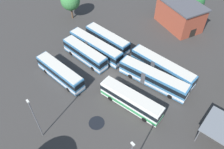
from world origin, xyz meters
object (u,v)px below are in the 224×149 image
object	(u,v)px
bus_row0_slot3	(95,47)
bus_row1_slot3	(153,78)
tree_northeast	(196,1)
bus_row0_slot4	(107,39)
bus_row1_slot1	(131,100)
lamp_post_far_corner	(35,118)
depot_building	(180,14)
bus_row0_slot0	(60,73)
tree_west_edge	(70,1)
bus_row0_slot2	(85,54)
bus_row1_slot4	(162,67)

from	to	relation	value
bus_row0_slot3	bus_row1_slot3	size ratio (longest dim) A/B	1.00
tree_northeast	bus_row0_slot4	bearing A→B (deg)	-101.85
tree_northeast	bus_row1_slot1	bearing A→B (deg)	-72.22
lamp_post_far_corner	depot_building	bearing A→B (deg)	97.66
bus_row0_slot0	tree_west_edge	xyz separation A→B (m)	(-17.69, 14.40, 3.30)
bus_row1_slot1	lamp_post_far_corner	world-z (taller)	lamp_post_far_corner
bus_row0_slot2	bus_row0_slot4	xyz separation A→B (m)	(-0.75, 6.91, 0.00)
bus_row0_slot4	bus_row0_slot3	bearing A→B (deg)	-85.07
bus_row1_slot3	tree_northeast	size ratio (longest dim) A/B	2.12
bus_row0_slot4	lamp_post_far_corner	size ratio (longest dim) A/B	1.30
bus_row0_slot3	tree_northeast	xyz separation A→B (m)	(5.09, 29.53, 2.75)
bus_row0_slot4	depot_building	world-z (taller)	depot_building
bus_row0_slot3	lamp_post_far_corner	xyz separation A→B (m)	(10.85, -19.29, 3.28)
bus_row0_slot3	depot_building	size ratio (longest dim) A/B	1.09
bus_row0_slot3	tree_northeast	size ratio (longest dim) A/B	2.12
bus_row0_slot0	bus_row1_slot3	bearing A→B (deg)	45.01
bus_row0_slot0	bus_row1_slot4	size ratio (longest dim) A/B	0.84
bus_row0_slot0	bus_row0_slot2	xyz separation A→B (m)	(-1.49, 7.09, -0.00)
bus_row1_slot4	bus_row0_slot0	bearing A→B (deg)	-126.18
depot_building	bus_row0_slot3	bearing A→B (deg)	-102.61
bus_row0_slot3	tree_west_edge	size ratio (longest dim) A/B	1.89
depot_building	tree_west_edge	xyz separation A→B (m)	(-20.93, -18.90, 1.81)
bus_row0_slot2	tree_northeast	xyz separation A→B (m)	(4.66, 32.70, 2.75)
depot_building	bus_row1_slot3	bearing A→B (deg)	-64.66
bus_row0_slot2	bus_row0_slot3	bearing A→B (deg)	97.64
depot_building	tree_west_edge	size ratio (longest dim) A/B	1.74
bus_row0_slot3	depot_building	xyz separation A→B (m)	(5.15, 23.05, 1.48)
bus_row0_slot2	tree_northeast	world-z (taller)	tree_northeast
bus_row0_slot4	lamp_post_far_corner	bearing A→B (deg)	-64.13
bus_row1_slot4	bus_row1_slot3	bearing A→B (deg)	-77.17
lamp_post_far_corner	tree_west_edge	world-z (taller)	lamp_post_far_corner
bus_row0_slot4	tree_northeast	distance (m)	26.49
bus_row0_slot4	bus_row1_slot4	world-z (taller)	same
bus_row0_slot4	tree_west_edge	xyz separation A→B (m)	(-15.45, 0.40, 3.30)
bus_row1_slot4	tree_northeast	bearing A→B (deg)	110.94
bus_row0_slot3	bus_row0_slot0	bearing A→B (deg)	-79.43
bus_row1_slot1	bus_row1_slot4	world-z (taller)	same
bus_row1_slot4	tree_northeast	size ratio (longest dim) A/B	2.12
lamp_post_far_corner	bus_row0_slot0	bearing A→B (deg)	134.70
lamp_post_far_corner	bus_row1_slot4	bearing A→B (deg)	82.98
bus_row0_slot0	depot_building	distance (m)	33.49
bus_row0_slot2	bus_row1_slot3	xyz separation A→B (m)	(14.39, 5.81, 0.00)
bus_row0_slot2	bus_row1_slot3	bearing A→B (deg)	21.99
bus_row0_slot4	lamp_post_far_corner	xyz separation A→B (m)	(11.17, -23.03, 3.28)
bus_row1_slot1	bus_row1_slot3	bearing A→B (deg)	99.18
tree_west_edge	bus_row0_slot0	bearing A→B (deg)	-39.15
bus_row0_slot2	bus_row1_slot4	distance (m)	16.52
depot_building	lamp_post_far_corner	distance (m)	42.75
bus_row0_slot0	bus_row1_slot4	bearing A→B (deg)	53.82
bus_row0_slot4	depot_building	bearing A→B (deg)	74.16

